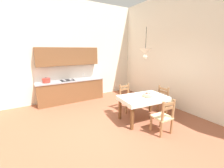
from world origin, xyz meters
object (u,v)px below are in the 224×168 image
(dining_table, at_px, (143,101))
(pendant_lamp, at_px, (145,52))
(dining_chair_window_side, at_px, (165,100))
(dining_chair_camera_side, at_px, (163,117))
(dining_chair_kitchen_side, at_px, (127,98))
(fruit_bowl, at_px, (148,95))
(kitchen_cabinetry, at_px, (70,81))

(dining_table, distance_m, pendant_lamp, 1.45)
(dining_chair_window_side, distance_m, dining_chair_camera_side, 1.41)
(dining_chair_kitchen_side, xyz_separation_m, fruit_bowl, (0.08, -0.92, 0.37))
(dining_chair_kitchen_side, distance_m, pendant_lamp, 1.89)
(kitchen_cabinetry, bearing_deg, fruit_bowl, -62.50)
(dining_chair_kitchen_side, relative_size, fruit_bowl, 3.10)
(dining_table, relative_size, pendant_lamp, 1.82)
(dining_chair_camera_side, bearing_deg, dining_chair_kitchen_side, 87.63)
(dining_chair_window_side, bearing_deg, pendant_lamp, -172.45)
(dining_chair_camera_side, height_order, dining_chair_kitchen_side, same)
(dining_table, relative_size, fruit_bowl, 4.88)
(kitchen_cabinetry, bearing_deg, dining_chair_window_side, -48.28)
(kitchen_cabinetry, xyz_separation_m, dining_chair_kitchen_side, (1.42, -1.97, -0.41))
(dining_chair_kitchen_side, bearing_deg, pendant_lamp, -98.46)
(dining_chair_camera_side, relative_size, pendant_lamp, 1.16)
(dining_table, relative_size, dining_chair_camera_side, 1.57)
(dining_chair_camera_side, distance_m, fruit_bowl, 0.84)
(dining_chair_window_side, height_order, pendant_lamp, pendant_lamp)
(kitchen_cabinetry, xyz_separation_m, fruit_bowl, (1.50, -2.89, -0.04))
(dining_chair_kitchen_side, height_order, pendant_lamp, pendant_lamp)
(dining_chair_camera_side, xyz_separation_m, dining_chair_kitchen_side, (0.07, 1.65, 0.00))
(fruit_bowl, bearing_deg, dining_chair_window_side, 6.49)
(pendant_lamp, bearing_deg, dining_chair_kitchen_side, 81.54)
(dining_chair_kitchen_side, bearing_deg, dining_table, -91.00)
(kitchen_cabinetry, relative_size, dining_chair_window_side, 2.86)
(dining_chair_window_side, bearing_deg, dining_table, -177.91)
(kitchen_cabinetry, height_order, dining_table, kitchen_cabinetry)
(dining_table, height_order, fruit_bowl, fruit_bowl)
(kitchen_cabinetry, height_order, dining_chair_camera_side, kitchen_cabinetry)
(kitchen_cabinetry, height_order, pendant_lamp, pendant_lamp)
(dining_table, bearing_deg, kitchen_cabinetry, 116.50)
(dining_table, bearing_deg, dining_chair_window_side, 2.09)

